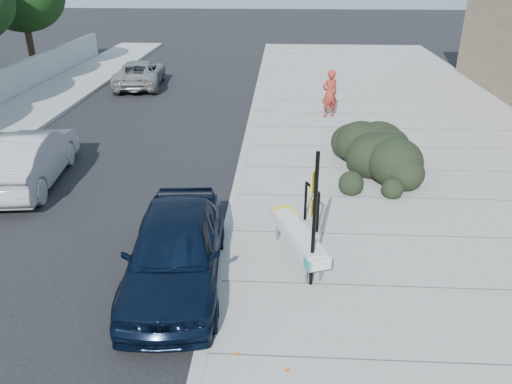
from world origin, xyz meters
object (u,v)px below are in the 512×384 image
(bench, at_px, (298,236))
(bike_rack, at_px, (312,202))
(suv_silver, at_px, (140,73))
(pedestrian, at_px, (330,94))
(sign_post, at_px, (314,213))
(wagon_silver, at_px, (27,158))
(sedan_navy, at_px, (175,249))

(bench, distance_m, bike_rack, 1.52)
(suv_silver, bearing_deg, bench, 108.62)
(bike_rack, height_order, pedestrian, pedestrian)
(bike_rack, height_order, suv_silver, suv_silver)
(bike_rack, distance_m, sign_post, 2.54)
(bench, relative_size, sign_post, 0.85)
(bench, distance_m, sign_post, 1.36)
(suv_silver, xyz_separation_m, pedestrian, (9.08, -5.35, 0.43))
(sign_post, distance_m, pedestrian, 11.53)
(wagon_silver, bearing_deg, sign_post, 141.65)
(sedan_navy, xyz_separation_m, suv_silver, (-5.20, 16.69, -0.12))
(bike_rack, distance_m, sedan_navy, 3.57)
(sedan_navy, bearing_deg, bench, 13.24)
(bench, height_order, suv_silver, suv_silver)
(sedan_navy, bearing_deg, suv_silver, 102.80)
(sedan_navy, xyz_separation_m, pedestrian, (3.88, 11.34, 0.31))
(sign_post, xyz_separation_m, wagon_silver, (-7.85, 4.74, -0.92))
(bike_rack, xyz_separation_m, sign_post, (-0.12, -2.36, 0.94))
(sedan_navy, relative_size, wagon_silver, 0.95)
(bike_rack, bearing_deg, bench, -127.60)
(bike_rack, relative_size, sign_post, 0.37)
(bench, height_order, wagon_silver, wagon_silver)
(sedan_navy, distance_m, suv_silver, 17.48)
(sedan_navy, distance_m, pedestrian, 11.99)
(sedan_navy, bearing_deg, sign_post, -6.91)
(bike_rack, bearing_deg, sign_post, -117.12)
(bench, relative_size, suv_silver, 0.50)
(sign_post, relative_size, suv_silver, 0.58)
(bench, xyz_separation_m, wagon_silver, (-7.62, 3.86, 0.09))
(bench, height_order, pedestrian, pedestrian)
(bench, distance_m, wagon_silver, 8.54)
(sign_post, height_order, sedan_navy, sign_post)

